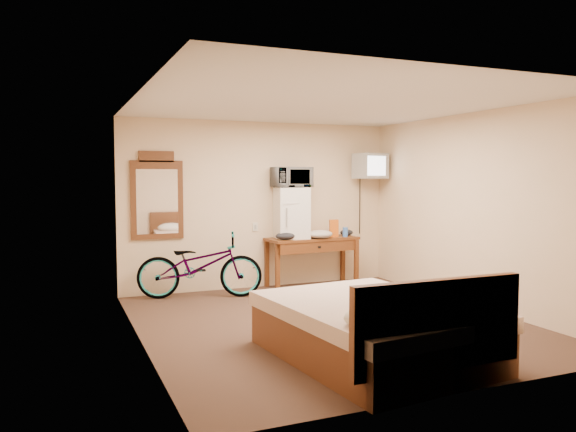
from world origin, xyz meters
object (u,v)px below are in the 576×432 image
at_px(microwave, 291,177).
at_px(blue_cup, 345,232).
at_px(desk, 313,245).
at_px(bicycle, 200,265).
at_px(wall_mirror, 157,197).
at_px(mini_fridge, 291,213).
at_px(bed, 376,329).
at_px(crt_television, 370,166).

relative_size(microwave, blue_cup, 3.81).
relative_size(desk, bicycle, 0.84).
height_order(desk, wall_mirror, wall_mirror).
distance_m(mini_fridge, bicycle, 1.62).
distance_m(microwave, bed, 3.75).
distance_m(mini_fridge, crt_television, 1.52).
bearing_deg(microwave, blue_cup, -8.68).
xyz_separation_m(bicycle, bed, (0.84, -3.25, -0.16)).
bearing_deg(desk, crt_television, 1.33).
xyz_separation_m(crt_television, bicycle, (-2.80, -0.14, -1.39)).
xyz_separation_m(crt_television, wall_mirror, (-3.30, 0.25, -0.45)).
distance_m(crt_television, bicycle, 3.13).
distance_m(wall_mirror, bed, 4.04).
relative_size(mini_fridge, bed, 0.35).
bearing_deg(wall_mirror, bicycle, -38.13).
bearing_deg(wall_mirror, mini_fridge, -6.17).
bearing_deg(wall_mirror, desk, -6.81).
xyz_separation_m(blue_cup, wall_mirror, (-2.82, 0.32, 0.57)).
relative_size(blue_cup, crt_television, 0.24).
distance_m(blue_cup, crt_television, 1.13).
bearing_deg(wall_mirror, bed, -69.75).
bearing_deg(desk, bed, -105.73).
height_order(mini_fridge, microwave, microwave).
distance_m(microwave, crt_television, 1.35).
bearing_deg(bed, bicycle, 104.51).
xyz_separation_m(microwave, bed, (-0.62, -3.43, -1.38)).
distance_m(desk, crt_television, 1.57).
bearing_deg(microwave, mini_fridge, -124.88).
distance_m(desk, mini_fridge, 0.60).
bearing_deg(crt_television, desk, -178.67).
distance_m(mini_fridge, wall_mirror, 1.99).
xyz_separation_m(mini_fridge, crt_television, (1.34, -0.04, 0.71)).
bearing_deg(blue_cup, mini_fridge, 172.53).
relative_size(crt_television, bed, 0.28).
bearing_deg(wall_mirror, microwave, -6.16).
relative_size(desk, blue_cup, 9.91).
distance_m(crt_television, wall_mirror, 3.34).
xyz_separation_m(desk, blue_cup, (0.53, -0.05, 0.19)).
relative_size(wall_mirror, bed, 0.56).
bearing_deg(crt_television, wall_mirror, 175.66).
bearing_deg(desk, bicycle, -176.12).
xyz_separation_m(desk, mini_fridge, (-0.33, 0.06, 0.50)).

